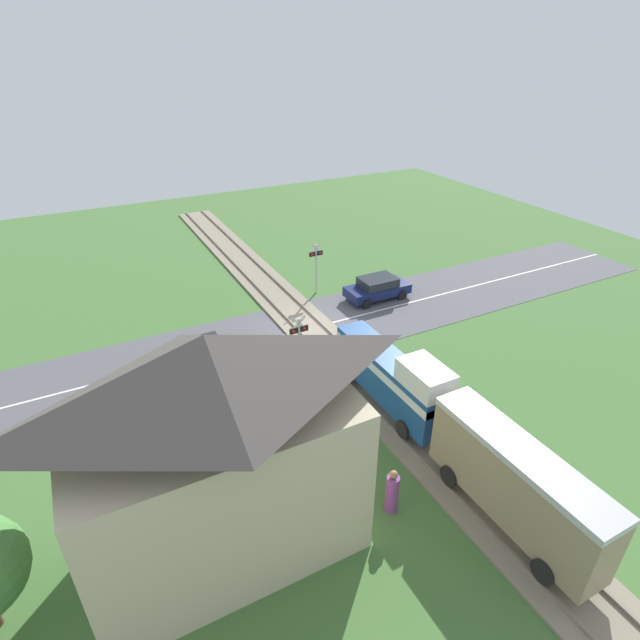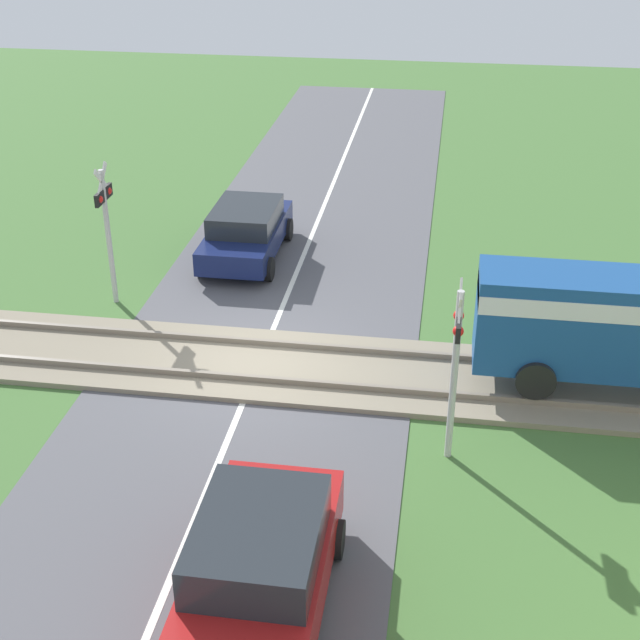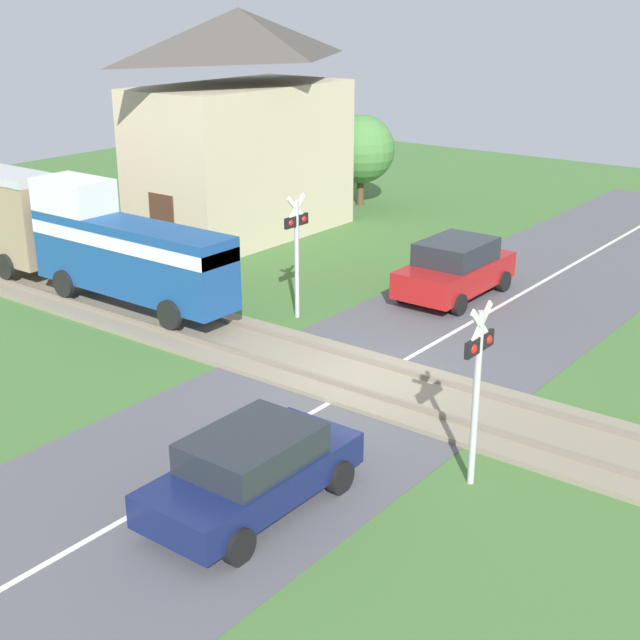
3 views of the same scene
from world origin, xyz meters
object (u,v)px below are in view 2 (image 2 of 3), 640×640
Objects in this scene: car_near_crossing at (246,231)px; car_far_side at (259,567)px; crossing_signal_west_approach at (106,217)px; crossing_signal_east_approach at (456,351)px.

car_far_side is (11.87, 2.88, 0.11)m from car_near_crossing.
car_near_crossing is 1.19× the size of crossing_signal_west_approach.
crossing_signal_east_approach is (4.86, 7.84, 0.00)m from crossing_signal_west_approach.
car_near_crossing is at bearing -145.58° from crossing_signal_east_approach.
car_near_crossing is 4.10m from crossing_signal_west_approach.
car_far_side is 4.92m from crossing_signal_east_approach.
car_near_crossing is 9.58m from crossing_signal_east_approach.
car_near_crossing is 1.19× the size of crossing_signal_east_approach.
car_near_crossing is 0.98× the size of car_far_side.
crossing_signal_east_approach reaches higher than car_near_crossing.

